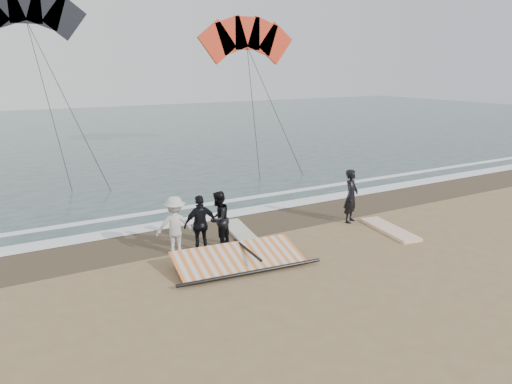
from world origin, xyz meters
TOP-DOWN VIEW (x-y plane):
  - ground at (0.00, 0.00)m, footprint 120.00×120.00m
  - sea at (0.00, 33.00)m, footprint 120.00×54.00m
  - wet_sand at (0.00, 4.50)m, footprint 120.00×2.80m
  - foam_near at (0.00, 5.90)m, footprint 120.00×0.90m
  - foam_far at (0.00, 7.60)m, footprint 120.00×0.45m
  - man_main at (2.42, 2.83)m, footprint 0.85×0.76m
  - board_white at (2.91, 1.34)m, footprint 1.21×2.74m
  - board_cream at (-1.66, 3.86)m, footprint 1.16×2.57m
  - trio_cluster at (-3.64, 2.99)m, footprint 2.62×1.17m
  - sail_rig at (-3.19, 1.38)m, footprint 4.25×2.08m
  - kite_red at (6.69, 17.89)m, footprint 7.56×4.04m
  - kite_dark at (-5.45, 22.18)m, footprint 7.64×5.32m

SIDE VIEW (x-z plane):
  - ground at x=0.00m, z-range 0.00..0.00m
  - wet_sand at x=0.00m, z-range 0.00..0.01m
  - sea at x=0.00m, z-range 0.00..0.02m
  - foam_near at x=0.00m, z-range 0.02..0.03m
  - foam_far at x=0.00m, z-range 0.02..0.03m
  - board_cream at x=-1.66m, z-range 0.00..0.10m
  - board_white at x=2.91m, z-range 0.00..0.11m
  - sail_rig at x=-3.19m, z-range -0.05..0.44m
  - trio_cluster at x=-3.64m, z-range -0.01..1.81m
  - man_main at x=2.42m, z-range 0.00..1.96m
  - kite_red at x=6.69m, z-range 1.47..12.44m
  - kite_dark at x=-5.45m, z-range 1.70..14.95m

